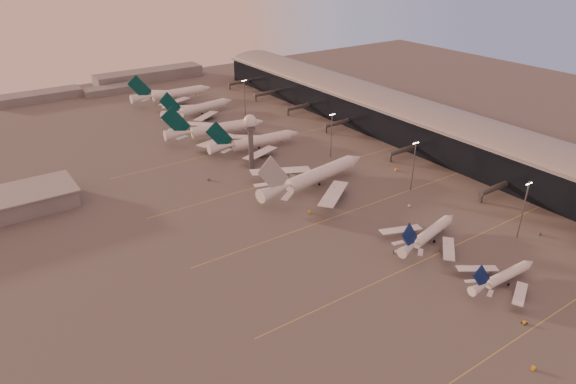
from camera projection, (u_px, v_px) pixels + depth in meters
ground at (417, 287)px, 177.94m from camera, size 700.00×700.00×0.00m
taxiway_markings at (371, 203)px, 234.51m from camera, size 180.00×185.25×0.02m
terminal at (406, 119)px, 309.40m from camera, size 57.00×362.00×23.04m
radar_tower at (250, 131)px, 259.72m from camera, size 6.40×6.40×31.10m
mast_a at (524, 207)px, 201.36m from camera, size 3.60×0.56×25.00m
mast_b at (414, 164)px, 240.41m from camera, size 3.60×0.56×25.00m
mast_c at (331, 133)px, 278.45m from camera, size 3.60×0.56×25.00m
mast_d at (245, 96)px, 343.83m from camera, size 3.60×0.56×25.00m
distant_horizon at (119, 82)px, 417.42m from camera, size 165.00×37.50×9.00m
narrowbody_near at (503, 278)px, 177.93m from camera, size 34.33×27.40×13.41m
narrowbody_mid at (428, 236)px, 202.29m from camera, size 40.66×32.11×16.09m
widebody_white at (315, 179)px, 247.55m from camera, size 69.22×55.06×24.46m
greentail_a at (256, 144)px, 291.98m from camera, size 58.10×46.82×21.09m
greentail_b at (216, 131)px, 309.52m from camera, size 63.65×51.12×23.16m
greentail_c at (199, 110)px, 348.73m from camera, size 57.14×45.79×20.88m
greentail_d at (173, 96)px, 379.49m from camera, size 63.34×51.20×23.02m
gsv_truck_a at (534, 366)px, 143.48m from camera, size 5.97×3.39×2.28m
gsv_tug_near at (524, 323)px, 160.64m from camera, size 1.98×3.11×0.86m
gsv_catering_a at (540, 230)px, 208.32m from camera, size 5.84×3.18×4.59m
gsv_tug_mid at (396, 252)px, 196.77m from camera, size 3.88×3.86×0.98m
gsv_truck_b at (410, 205)px, 230.56m from camera, size 5.35×3.01×2.04m
gsv_truck_c at (309, 210)px, 225.39m from camera, size 4.75×6.06×2.35m
gsv_catering_b at (397, 167)px, 266.01m from camera, size 6.02×3.70×4.59m
gsv_tug_far at (300, 170)px, 267.00m from camera, size 3.37×3.46×0.86m
gsv_truck_d at (209, 178)px, 256.03m from camera, size 4.36×6.60×2.51m
gsv_tug_hangar at (275, 137)px, 310.74m from camera, size 3.88×2.46×1.08m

